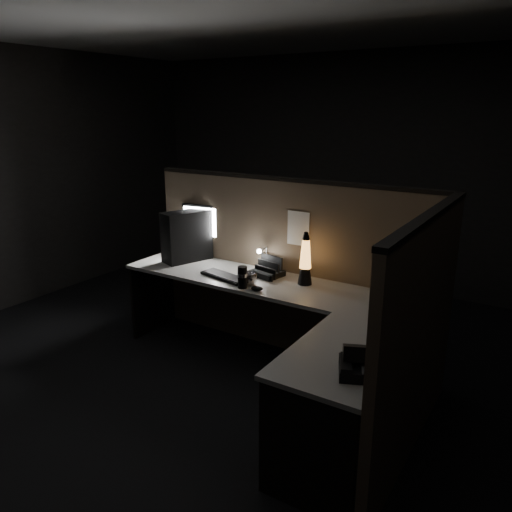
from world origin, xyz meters
The scene contains 17 objects.
floor centered at (0.00, 0.00, 0.00)m, with size 6.00×6.00×0.00m, color black.
room_shell centered at (0.00, 0.00, 1.62)m, with size 6.00×6.00×6.00m.
partition_back centered at (0.00, 0.93, 0.75)m, with size 2.66×0.06×1.50m, color brown.
partition_right centered at (1.33, 0.10, 0.75)m, with size 0.06×1.66×1.50m, color brown.
desk centered at (0.18, 0.25, 0.58)m, with size 2.60×1.60×0.73m.
pc_tower centered at (-0.93, 0.71, 0.96)m, with size 0.20×0.44×0.46m, color black.
monitor centered at (-0.90, 0.89, 1.03)m, with size 0.38×0.16×0.49m.
keyboard centered at (-0.35, 0.49, 0.74)m, with size 0.44×0.15×0.02m, color black.
mouse centered at (0.04, 0.38, 0.75)m, with size 0.09×0.07×0.04m, color black.
clip_lamp centered at (-0.18, 0.82, 0.85)m, with size 0.04×0.16×0.21m.
organizer centered at (-0.08, 0.73, 0.77)m, with size 0.27×0.25×0.18m.
lava_lamp centered at (0.28, 0.71, 0.91)m, with size 0.11×0.11×0.43m.
travel_mug centered at (-0.09, 0.37, 0.82)m, with size 0.08×0.08×0.17m, color black.
steel_mug centered at (-0.08, 0.47, 0.78)m, with size 0.13×0.13×0.10m, color #B6B6BD.
figurine centered at (0.81, 0.84, 0.78)m, with size 0.06×0.06×0.06m, color gold.
pinned_paper centered at (0.11, 0.90, 1.13)m, with size 0.20×0.00×0.28m, color white.
desk_phone centered at (1.18, -0.37, 0.79)m, with size 0.33×0.33×0.16m.
Camera 1 is at (1.95, -2.67, 2.08)m, focal length 35.00 mm.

